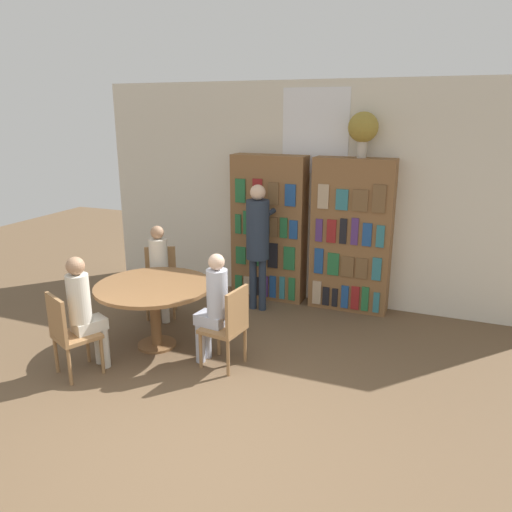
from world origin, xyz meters
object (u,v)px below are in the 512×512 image
Objects in this scene: reading_table at (154,294)px; flower_vase at (363,128)px; chair_far_side at (229,324)px; seated_reader_back at (85,308)px; bookshelf_right at (351,236)px; seated_reader_right at (213,304)px; seated_reader_left at (159,268)px; chair_left_side at (161,278)px; librarian_standing at (258,235)px; bookshelf_left at (269,229)px; chair_near_camera at (69,331)px.

flower_vase is at bearing 46.67° from reading_table.
chair_far_side is (-0.88, -2.10, -1.91)m from flower_vase.
seated_reader_back reaches higher than chair_far_side.
seated_reader_right is at bearing -115.62° from bookshelf_right.
bookshelf_right is at bearing 76.95° from seated_reader_back.
seated_reader_left is 1.00× the size of seated_reader_right.
reading_table is at bearing 90.00° from chair_far_side.
seated_reader_right reaches higher than chair_left_side.
bookshelf_right is 1.23m from librarian_standing.
reading_table is 1.67m from librarian_standing.
bookshelf_right reaches higher than reading_table.
librarian_standing is (1.14, 0.60, 0.55)m from chair_left_side.
flower_vase reaches higher than seated_reader_back.
librarian_standing is at bearing 90.66° from seated_reader_back.
bookshelf_right is 3.46m from seated_reader_back.
seated_reader_left and seated_reader_right have the same top height.
bookshelf_left is at bearing 180.00° from bookshelf_right.
flower_vase is at bearing -15.46° from chair_far_side.
librarian_standing is (-1.20, -0.51, -1.35)m from flower_vase.
chair_near_camera is 1.77m from chair_left_side.
bookshelf_right is at bearing -178.57° from seated_reader_left.
reading_table is 0.77× the size of librarian_standing.
chair_far_side is at bearing -80.39° from bookshelf_left.
bookshelf_right is 3.62× the size of flower_vase.
seated_reader_back reaches higher than chair_left_side.
chair_left_side is 0.72× the size of seated_reader_back.
reading_table is at bearing 90.00° from seated_reader_right.
bookshelf_left reaches higher than seated_reader_back.
librarian_standing is at bearing 18.61° from chair_far_side.
chair_left_side reaches higher than reading_table.
bookshelf_right is (1.16, -0.00, 0.00)m from bookshelf_left.
chair_near_camera reaches higher than reading_table.
reading_table is at bearing 90.00° from chair_left_side.
chair_near_camera is 1.61m from chair_far_side.
bookshelf_right is 2.31m from chair_far_side.
bookshelf_right is 2.54m from seated_reader_left.
librarian_standing is at bearing 65.71° from reading_table.
chair_near_camera is 0.52× the size of librarian_standing.
flower_vase is 0.64× the size of chair_near_camera.
chair_near_camera is at bearing 126.00° from chair_far_side.
seated_reader_right is (1.22, 0.80, 0.18)m from chair_near_camera.
chair_near_camera is 2.67m from librarian_standing.
chair_near_camera and chair_left_side have the same top height.
librarian_standing reaches higher than reading_table.
bookshelf_left is 2.19m from chair_far_side.
seated_reader_left is at bearing 118.72° from reading_table.
seated_reader_left reaches higher than chair_left_side.
seated_reader_back is at bearing 63.01° from seated_reader_left.
flower_vase is 1.88m from librarian_standing.
chair_near_camera is at bearing -90.00° from seated_reader_back.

